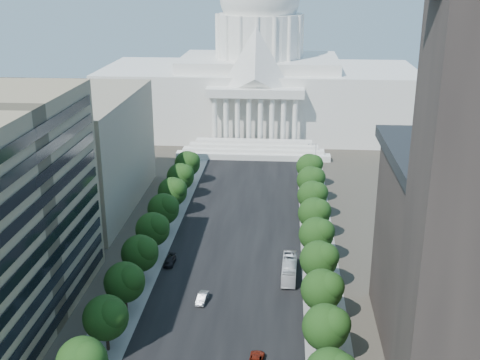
% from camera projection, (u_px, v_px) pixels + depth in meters
% --- Properties ---
extents(road_asphalt, '(30.00, 260.00, 0.01)m').
position_uv_depth(road_asphalt, '(240.00, 225.00, 150.55)').
color(road_asphalt, black).
rests_on(road_asphalt, ground).
extents(sidewalk_left, '(8.00, 260.00, 0.02)m').
position_uv_depth(sidewalk_left, '(165.00, 223.00, 151.94)').
color(sidewalk_left, gray).
rests_on(sidewalk_left, ground).
extents(sidewalk_right, '(8.00, 260.00, 0.02)m').
position_uv_depth(sidewalk_right, '(316.00, 227.00, 149.15)').
color(sidewalk_right, gray).
rests_on(sidewalk_right, ground).
extents(capitol, '(120.00, 56.00, 73.00)m').
position_uv_depth(capitol, '(259.00, 80.00, 233.30)').
color(capitol, white).
rests_on(capitol, ground).
extents(office_block_left_far, '(38.00, 52.00, 30.00)m').
position_uv_depth(office_block_left_far, '(62.00, 152.00, 158.54)').
color(office_block_left_far, gray).
rests_on(office_block_left_far, ground).
extents(tree_l_c, '(7.79, 7.60, 9.97)m').
position_uv_depth(tree_l_c, '(107.00, 317.00, 98.69)').
color(tree_l_c, '#33261C').
rests_on(tree_l_c, ground).
extents(tree_l_d, '(7.79, 7.60, 9.97)m').
position_uv_depth(tree_l_d, '(126.00, 281.00, 109.99)').
color(tree_l_d, '#33261C').
rests_on(tree_l_d, ground).
extents(tree_l_e, '(7.79, 7.60, 9.97)m').
position_uv_depth(tree_l_e, '(141.00, 252.00, 121.29)').
color(tree_l_e, '#33261C').
rests_on(tree_l_e, ground).
extents(tree_l_f, '(7.79, 7.60, 9.97)m').
position_uv_depth(tree_l_f, '(154.00, 228.00, 132.59)').
color(tree_l_f, '#33261C').
rests_on(tree_l_f, ground).
extents(tree_l_g, '(7.79, 7.60, 9.97)m').
position_uv_depth(tree_l_g, '(164.00, 208.00, 143.88)').
color(tree_l_g, '#33261C').
rests_on(tree_l_g, ground).
extents(tree_l_h, '(7.79, 7.60, 9.97)m').
position_uv_depth(tree_l_h, '(174.00, 191.00, 155.18)').
color(tree_l_h, '#33261C').
rests_on(tree_l_h, ground).
extents(tree_l_i, '(7.79, 7.60, 9.97)m').
position_uv_depth(tree_l_i, '(181.00, 176.00, 166.48)').
color(tree_l_i, '#33261C').
rests_on(tree_l_i, ground).
extents(tree_l_j, '(7.79, 7.60, 9.97)m').
position_uv_depth(tree_l_j, '(188.00, 163.00, 177.78)').
color(tree_l_j, '#33261C').
rests_on(tree_l_j, ground).
extents(tree_r_c, '(7.79, 7.60, 9.97)m').
position_uv_depth(tree_r_c, '(328.00, 326.00, 96.06)').
color(tree_r_c, '#33261C').
rests_on(tree_r_c, ground).
extents(tree_r_d, '(7.79, 7.60, 9.97)m').
position_uv_depth(tree_r_d, '(324.00, 289.00, 107.35)').
color(tree_r_d, '#33261C').
rests_on(tree_r_d, ground).
extents(tree_r_e, '(7.79, 7.60, 9.97)m').
position_uv_depth(tree_r_e, '(320.00, 259.00, 118.65)').
color(tree_r_e, '#33261C').
rests_on(tree_r_e, ground).
extents(tree_r_f, '(7.79, 7.60, 9.97)m').
position_uv_depth(tree_r_f, '(318.00, 234.00, 129.95)').
color(tree_r_f, '#33261C').
rests_on(tree_r_f, ground).
extents(tree_r_g, '(7.79, 7.60, 9.97)m').
position_uv_depth(tree_r_g, '(316.00, 213.00, 141.25)').
color(tree_r_g, '#33261C').
rests_on(tree_r_g, ground).
extents(tree_r_h, '(7.79, 7.60, 9.97)m').
position_uv_depth(tree_r_h, '(314.00, 195.00, 152.54)').
color(tree_r_h, '#33261C').
rests_on(tree_r_h, ground).
extents(tree_r_i, '(7.79, 7.60, 9.97)m').
position_uv_depth(tree_r_i, '(312.00, 179.00, 163.84)').
color(tree_r_i, '#33261C').
rests_on(tree_r_i, ground).
extents(tree_r_j, '(7.79, 7.60, 9.97)m').
position_uv_depth(tree_r_j, '(310.00, 166.00, 175.14)').
color(tree_r_j, '#33261C').
rests_on(tree_r_j, ground).
extents(streetlight_b, '(2.61, 0.44, 9.00)m').
position_uv_depth(streetlight_b, '(338.00, 333.00, 95.39)').
color(streetlight_b, gray).
rests_on(streetlight_b, ground).
extents(streetlight_c, '(2.61, 0.44, 9.00)m').
position_uv_depth(streetlight_c, '(328.00, 261.00, 118.93)').
color(streetlight_c, gray).
rests_on(streetlight_c, ground).
extents(streetlight_d, '(2.61, 0.44, 9.00)m').
position_uv_depth(streetlight_d, '(322.00, 213.00, 142.46)').
color(streetlight_d, gray).
rests_on(streetlight_d, ground).
extents(streetlight_e, '(2.61, 0.44, 9.00)m').
position_uv_depth(streetlight_e, '(317.00, 179.00, 166.00)').
color(streetlight_e, gray).
rests_on(streetlight_e, ground).
extents(streetlight_f, '(2.61, 0.44, 9.00)m').
position_uv_depth(streetlight_f, '(314.00, 153.00, 189.54)').
color(streetlight_f, gray).
rests_on(streetlight_f, ground).
extents(car_silver, '(2.25, 4.96, 1.58)m').
position_uv_depth(car_silver, '(202.00, 298.00, 115.39)').
color(car_silver, '#939599').
rests_on(car_silver, ground).
extents(car_red, '(2.84, 5.22, 1.39)m').
position_uv_depth(car_red, '(256.00, 359.00, 97.43)').
color(car_red, maroon).
rests_on(car_red, ground).
extents(car_dark_b, '(2.25, 5.23, 1.50)m').
position_uv_depth(car_dark_b, '(170.00, 261.00, 130.18)').
color(car_dark_b, black).
rests_on(car_dark_b, ground).
extents(city_bus, '(3.29, 12.36, 3.42)m').
position_uv_depth(city_bus, '(289.00, 269.00, 124.75)').
color(city_bus, silver).
rests_on(city_bus, ground).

